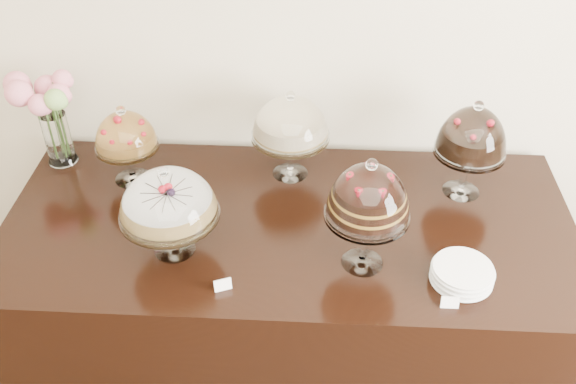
# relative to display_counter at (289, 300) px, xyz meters

# --- Properties ---
(wall_back) EXTENTS (5.00, 0.04, 3.00)m
(wall_back) POSITION_rel_display_counter_xyz_m (0.30, 0.55, 1.05)
(wall_back) COLOR beige
(wall_back) RESTS_ON ground
(display_counter) EXTENTS (2.20, 1.00, 0.90)m
(display_counter) POSITION_rel_display_counter_xyz_m (0.00, 0.00, 0.00)
(display_counter) COLOR black
(display_counter) RESTS_ON ground
(cake_stand_sugar_sponge) EXTENTS (0.35, 0.35, 0.37)m
(cake_stand_sugar_sponge) POSITION_rel_display_counter_xyz_m (-0.41, -0.18, 0.69)
(cake_stand_sugar_sponge) COLOR white
(cake_stand_sugar_sponge) RESTS_ON display_counter
(cake_stand_choco_layer) EXTENTS (0.29, 0.29, 0.45)m
(cake_stand_choco_layer) POSITION_rel_display_counter_xyz_m (0.27, -0.21, 0.75)
(cake_stand_choco_layer) COLOR white
(cake_stand_choco_layer) RESTS_ON display_counter
(cake_stand_cheesecake) EXTENTS (0.32, 0.32, 0.39)m
(cake_stand_cheesecake) POSITION_rel_display_counter_xyz_m (-0.01, 0.31, 0.70)
(cake_stand_cheesecake) COLOR white
(cake_stand_cheesecake) RESTS_ON display_counter
(cake_stand_dark_choco) EXTENTS (0.28, 0.28, 0.42)m
(cake_stand_dark_choco) POSITION_rel_display_counter_xyz_m (0.69, 0.22, 0.72)
(cake_stand_dark_choco) COLOR white
(cake_stand_dark_choco) RESTS_ON display_counter
(cake_stand_fruit_tart) EXTENTS (0.26, 0.26, 0.35)m
(cake_stand_fruit_tart) POSITION_rel_display_counter_xyz_m (-0.67, 0.24, 0.67)
(cake_stand_fruit_tart) COLOR white
(cake_stand_fruit_tart) RESTS_ON display_counter
(flower_vase) EXTENTS (0.29, 0.21, 0.41)m
(flower_vase) POSITION_rel_display_counter_xyz_m (-1.02, 0.35, 0.72)
(flower_vase) COLOR white
(flower_vase) RESTS_ON display_counter
(plate_stack) EXTENTS (0.21, 0.21, 0.06)m
(plate_stack) POSITION_rel_display_counter_xyz_m (0.61, -0.28, 0.48)
(plate_stack) COLOR white
(plate_stack) RESTS_ON display_counter
(price_card_left) EXTENTS (0.06, 0.04, 0.04)m
(price_card_left) POSITION_rel_display_counter_xyz_m (-0.20, -0.37, 0.47)
(price_card_left) COLOR white
(price_card_left) RESTS_ON display_counter
(price_card_right) EXTENTS (0.06, 0.02, 0.04)m
(price_card_right) POSITION_rel_display_counter_xyz_m (0.56, -0.41, 0.47)
(price_card_right) COLOR white
(price_card_right) RESTS_ON display_counter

